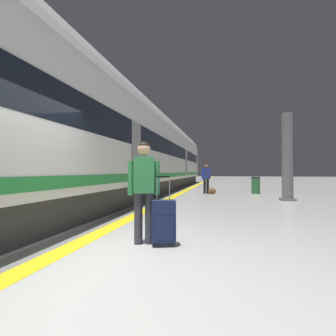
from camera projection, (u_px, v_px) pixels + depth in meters
ground_plane at (112, 248)px, 4.09m from camera, size 120.00×120.00×0.00m
safety_line_strip at (180, 194)px, 14.00m from camera, size 0.36×80.00×0.01m
tactile_edge_band at (174, 193)px, 14.06m from camera, size 0.58×80.00×0.01m
high_speed_train at (143, 148)px, 14.46m from camera, size 2.94×34.36×4.97m
traveller_foreground at (144, 184)px, 4.33m from camera, size 0.51×0.30×1.70m
rolling_suitcase_foreground at (164, 221)px, 4.19m from camera, size 0.43×0.34×1.13m
passenger_near at (206, 176)px, 14.09m from camera, size 0.48×0.39×1.63m
duffel_bag_near at (212, 191)px, 13.74m from camera, size 0.44×0.26×0.36m
platform_pillar at (287, 159)px, 10.69m from camera, size 0.56×0.56×3.60m
waste_bin at (256, 185)px, 13.96m from camera, size 0.46×0.46×0.91m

